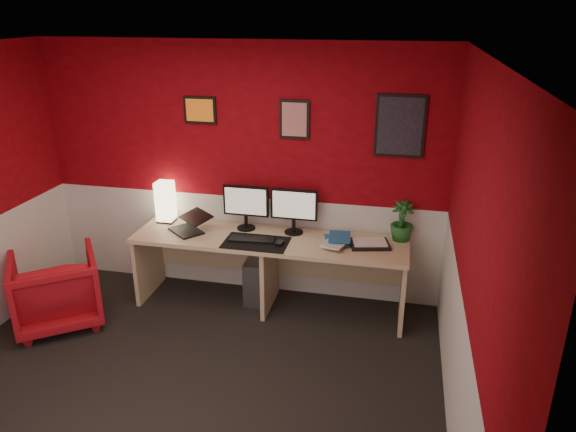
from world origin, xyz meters
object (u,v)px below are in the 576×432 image
object	(u,v)px
potted_plant	(402,221)
pc_tower	(258,278)
shoji_lamp	(166,203)
monitor_left	(245,201)
monitor_right	(294,205)
desk	(270,273)
zen_tray	(370,244)
armchair	(56,289)
laptop	(186,221)

from	to	relation	value
potted_plant	pc_tower	world-z (taller)	potted_plant
pc_tower	shoji_lamp	bearing A→B (deg)	174.72
potted_plant	monitor_left	bearing A→B (deg)	-178.23
shoji_lamp	monitor_right	world-z (taller)	monitor_right
shoji_lamp	pc_tower	size ratio (longest dim) A/B	0.89
desk	monitor_right	xyz separation A→B (m)	(0.20, 0.18, 0.66)
zen_tray	monitor_right	bearing A→B (deg)	168.77
desk	armchair	bearing A→B (deg)	-159.29
shoji_lamp	monitor_left	size ratio (longest dim) A/B	0.69
laptop	monitor_left	world-z (taller)	monitor_left
monitor_right	potted_plant	bearing A→B (deg)	2.72
laptop	armchair	size ratio (longest dim) A/B	0.44
zen_tray	potted_plant	bearing A→B (deg)	35.52
desk	shoji_lamp	distance (m)	1.27
pc_tower	armchair	distance (m)	1.89
shoji_lamp	laptop	bearing A→B (deg)	-36.08
pc_tower	desk	bearing A→B (deg)	-41.47
desk	zen_tray	xyz separation A→B (m)	(0.94, 0.03, 0.38)
desk	pc_tower	xyz separation A→B (m)	(-0.16, 0.13, -0.14)
potted_plant	pc_tower	size ratio (longest dim) A/B	0.84
desk	monitor_left	size ratio (longest dim) A/B	4.48
zen_tray	armchair	world-z (taller)	zen_tray
monitor_right	zen_tray	distance (m)	0.80
monitor_left	shoji_lamp	bearing A→B (deg)	178.98
shoji_lamp	zen_tray	world-z (taller)	shoji_lamp
shoji_lamp	pc_tower	bearing A→B (deg)	-3.77
laptop	armchair	world-z (taller)	laptop
monitor_left	zen_tray	world-z (taller)	monitor_left
desk	zen_tray	bearing A→B (deg)	1.82
desk	potted_plant	world-z (taller)	potted_plant
potted_plant	shoji_lamp	bearing A→B (deg)	-179.24
monitor_right	armchair	distance (m)	2.33
desk	armchair	world-z (taller)	desk
laptop	zen_tray	xyz separation A→B (m)	(1.76, 0.05, -0.09)
desk	monitor_right	distance (m)	0.71
monitor_left	potted_plant	world-z (taller)	monitor_left
shoji_lamp	zen_tray	xyz separation A→B (m)	(2.06, -0.16, -0.18)
potted_plant	pc_tower	xyz separation A→B (m)	(-1.37, -0.09, -0.69)
potted_plant	monitor_right	bearing A→B (deg)	-177.28
shoji_lamp	monitor_right	distance (m)	1.32
shoji_lamp	laptop	xyz separation A→B (m)	(0.30, -0.22, -0.09)
desk	laptop	distance (m)	0.95
shoji_lamp	monitor_right	xyz separation A→B (m)	(1.32, -0.02, 0.09)
laptop	monitor_left	distance (m)	0.61
potted_plant	laptop	bearing A→B (deg)	-173.06
desk	armchair	distance (m)	1.98
zen_tray	monitor_left	bearing A→B (deg)	173.03
pc_tower	potted_plant	bearing A→B (deg)	2.45
laptop	monitor_right	size ratio (longest dim) A/B	0.57
zen_tray	desk	bearing A→B (deg)	-178.18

